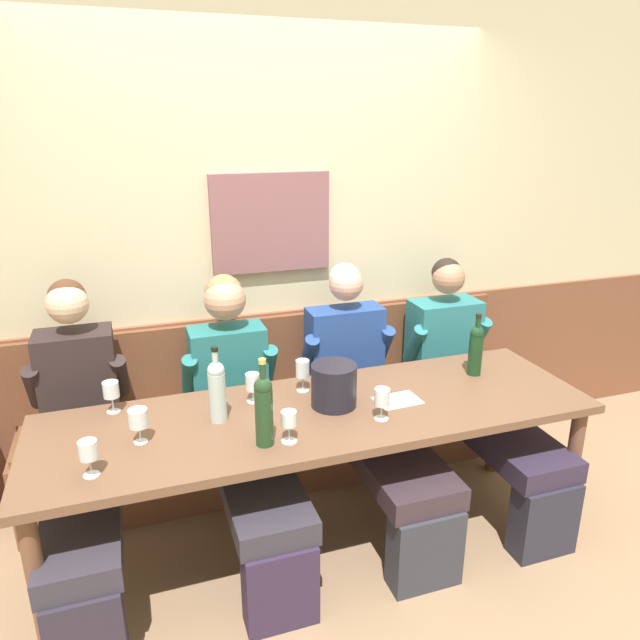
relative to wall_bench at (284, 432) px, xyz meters
name	(u,v)px	position (x,y,z in m)	size (l,w,h in m)	color
ground_plane	(332,570)	(0.00, -0.83, -0.29)	(6.80, 6.80, 0.02)	#947253
room_wall_back	(267,234)	(0.00, 0.26, 1.12)	(6.80, 0.12, 2.80)	beige
wood_wainscot_panel	(274,387)	(0.00, 0.21, 0.20)	(6.80, 0.03, 0.95)	brown
wall_bench	(284,432)	(0.00, 0.00, 0.00)	(2.85, 0.42, 0.94)	brown
dining_table	(321,425)	(0.00, -0.66, 0.40)	(2.55, 0.76, 0.75)	brown
person_right_seat	(80,436)	(-1.06, -0.33, 0.35)	(0.47, 1.21, 1.30)	#2C2633
person_center_right_seat	(241,414)	(-0.31, -0.34, 0.34)	(0.50, 1.21, 1.26)	#31233E
person_center_left_seat	(368,401)	(0.37, -0.37, 0.32)	(0.53, 1.20, 1.27)	#30323D
person_left_seat	(471,382)	(1.01, -0.35, 0.32)	(0.51, 1.21, 1.25)	#272735
ice_bucket	(334,385)	(0.08, -0.63, 0.57)	(0.21, 0.21, 0.20)	black
wine_bottle_clear_water	(476,348)	(0.89, -0.54, 0.62)	(0.07, 0.07, 0.33)	#17391D
wine_bottle_amber_mid	(217,389)	(-0.46, -0.61, 0.62)	(0.08, 0.08, 0.35)	#B2C5C2
wine_bottle_green_tall	(264,408)	(-0.31, -0.87, 0.63)	(0.07, 0.07, 0.38)	#203E20
wine_glass_mid_right	(138,419)	(-0.79, -0.69, 0.58)	(0.08, 0.08, 0.15)	silver
wine_glass_near_bucket	(303,370)	(-0.02, -0.44, 0.58)	(0.07, 0.07, 0.16)	silver
wine_glass_center_front	(253,383)	(-0.27, -0.48, 0.57)	(0.07, 0.07, 0.14)	silver
wine_glass_center_rear	(111,390)	(-0.90, -0.37, 0.58)	(0.07, 0.07, 0.15)	silver
wine_glass_right_end	(382,399)	(0.23, -0.83, 0.57)	(0.07, 0.07, 0.15)	silver
wine_glass_mid_left	(289,420)	(-0.21, -0.88, 0.57)	(0.07, 0.07, 0.14)	silver
wine_glass_by_bottle	(88,452)	(-0.98, -0.88, 0.57)	(0.07, 0.07, 0.14)	silver
tasting_sheet_left_guest	(398,400)	(0.38, -0.69, 0.47)	(0.21, 0.15, 0.00)	white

